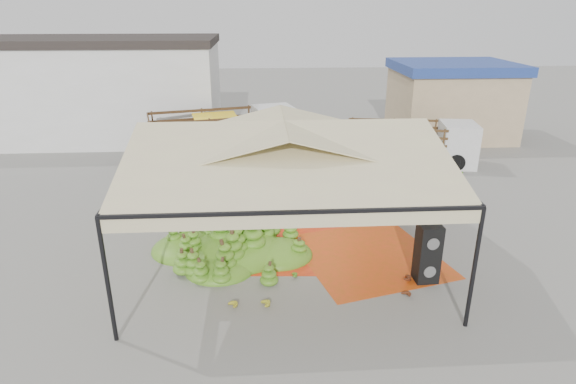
{
  "coord_description": "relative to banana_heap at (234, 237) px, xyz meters",
  "views": [
    {
      "loc": [
        -0.73,
        -13.04,
        6.99
      ],
      "look_at": [
        0.2,
        1.5,
        1.3
      ],
      "focal_mm": 30.0,
      "sensor_mm": 36.0,
      "label": 1
    }
  ],
  "objects": [
    {
      "name": "banana_heap",
      "position": [
        0.0,
        0.0,
        0.0
      ],
      "size": [
        6.08,
        5.48,
        1.09
      ],
      "primitive_type": "ellipsoid",
      "rotation": [
        0.0,
        0.0,
        0.3
      ],
      "color": "#4A7A19",
      "rests_on": "ground"
    },
    {
      "name": "canopy_tent",
      "position": [
        1.51,
        0.16,
        2.76
      ],
      "size": [
        8.1,
        8.1,
        4.0
      ],
      "color": "black",
      "rests_on": "ground"
    },
    {
      "name": "hanging_bunches",
      "position": [
        4.08,
        -0.59,
        2.08
      ],
      "size": [
        4.74,
        0.24,
        0.2
      ],
      "color": "#3B7418",
      "rests_on": "ground"
    },
    {
      "name": "building_tan",
      "position": [
        11.51,
        13.16,
        1.53
      ],
      "size": [
        6.3,
        5.3,
        4.1
      ],
      "color": "tan",
      "rests_on": "ground"
    },
    {
      "name": "vendor",
      "position": [
        2.08,
        2.93,
        0.23
      ],
      "size": [
        0.66,
        0.54,
        1.55
      ],
      "primitive_type": "imported",
      "rotation": [
        0.0,
        0.0,
        3.47
      ],
      "color": "gray",
      "rests_on": "ground"
    },
    {
      "name": "hand_green",
      "position": [
        1.62,
        -1.45,
        -0.46
      ],
      "size": [
        0.4,
        0.33,
        0.18
      ],
      "primitive_type": "ellipsoid",
      "rotation": [
        0.0,
        0.0,
        0.03
      ],
      "color": "#327017",
      "rests_on": "ground"
    },
    {
      "name": "hand_red_a",
      "position": [
        4.66,
        -1.79,
        -0.43
      ],
      "size": [
        0.6,
        0.56,
        0.22
      ],
      "primitive_type": "ellipsoid",
      "rotation": [
        0.0,
        0.0,
        -0.41
      ],
      "color": "#522712",
      "rests_on": "ground"
    },
    {
      "name": "truck_left",
      "position": [
        -0.53,
        9.67,
        0.9
      ],
      "size": [
        7.21,
        3.93,
        2.35
      ],
      "rotation": [
        0.0,
        0.0,
        0.25
      ],
      "color": "#4B3519",
      "rests_on": "ground"
    },
    {
      "name": "tarp_right",
      "position": [
        4.0,
        -0.41,
        -0.54
      ],
      "size": [
        4.74,
        4.88,
        0.01
      ],
      "primitive_type": "cube",
      "rotation": [
        0.0,
        0.0,
        0.26
      ],
      "color": "red",
      "rests_on": "ground"
    },
    {
      "name": "hand_yellow_b",
      "position": [
        0.0,
        -2.8,
        -0.44
      ],
      "size": [
        0.59,
        0.55,
        0.21
      ],
      "primitive_type": "ellipsoid",
      "rotation": [
        0.0,
        0.0,
        0.48
      ],
      "color": "gold",
      "rests_on": "ground"
    },
    {
      "name": "speaker_stack",
      "position": [
        5.21,
        -1.84,
        0.28
      ],
      "size": [
        0.62,
        0.55,
        1.65
      ],
      "rotation": [
        0.0,
        0.0,
        0.05
      ],
      "color": "black",
      "rests_on": "ground"
    },
    {
      "name": "truck_right",
      "position": [
        8.09,
        8.27,
        0.67
      ],
      "size": [
        5.98,
        2.85,
        1.97
      ],
      "rotation": [
        0.0,
        0.0,
        -0.16
      ],
      "color": "#4C3119",
      "rests_on": "ground"
    },
    {
      "name": "hand_red_b",
      "position": [
        4.45,
        -2.6,
        -0.46
      ],
      "size": [
        0.49,
        0.46,
        0.18
      ],
      "primitive_type": "ellipsoid",
      "rotation": [
        0.0,
        0.0,
        0.5
      ],
      "color": "#5A2514",
      "rests_on": "ground"
    },
    {
      "name": "hand_yellow_a",
      "position": [
        0.79,
        -2.8,
        -0.43
      ],
      "size": [
        0.59,
        0.53,
        0.23
      ],
      "primitive_type": "ellipsoid",
      "rotation": [
        0.0,
        0.0,
        0.28
      ],
      "color": "gold",
      "rests_on": "ground"
    },
    {
      "name": "banana_leaves",
      "position": [
        -0.37,
        2.46,
        -0.54
      ],
      "size": [
        0.96,
        1.36,
        3.7
      ],
      "primitive_type": null,
      "color": "#327A20",
      "rests_on": "ground"
    },
    {
      "name": "ground",
      "position": [
        1.51,
        0.16,
        -0.54
      ],
      "size": [
        90.0,
        90.0,
        0.0
      ],
      "primitive_type": "plane",
      "color": "slate",
      "rests_on": "ground"
    },
    {
      "name": "tarp_left",
      "position": [
        1.57,
        0.44,
        -0.54
      ],
      "size": [
        4.09,
        3.91,
        0.01
      ],
      "primitive_type": "cube",
      "rotation": [
        0.0,
        0.0,
        -0.06
      ],
      "color": "#EA4216",
      "rests_on": "ground"
    },
    {
      "name": "building_white",
      "position": [
        -8.49,
        14.16,
        2.17
      ],
      "size": [
        14.3,
        6.3,
        5.4
      ],
      "color": "silver",
      "rests_on": "ground"
    }
  ]
}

